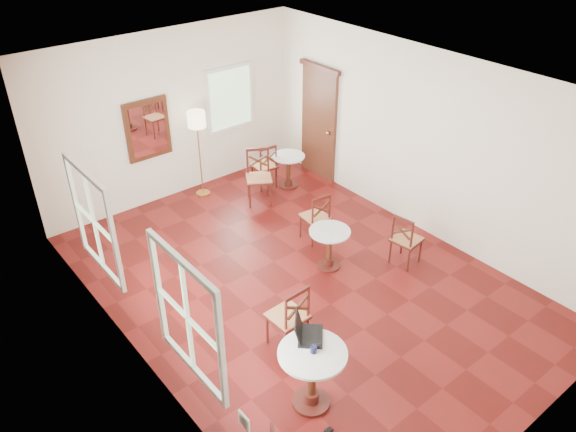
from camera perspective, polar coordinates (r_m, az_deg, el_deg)
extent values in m
plane|color=#621210|center=(8.39, 1.30, -6.65)|extent=(7.00, 7.00, 0.00)
cube|color=white|center=(10.19, -11.62, 9.82)|extent=(5.00, 0.02, 3.00)
cube|color=white|center=(5.87, 24.65, -11.17)|extent=(5.00, 0.02, 3.00)
cube|color=white|center=(6.46, -15.76, -4.76)|extent=(0.02, 7.00, 3.00)
cube|color=white|center=(9.19, 13.48, 7.11)|extent=(0.02, 7.00, 3.00)
cube|color=white|center=(6.92, 1.61, 13.14)|extent=(5.00, 7.00, 0.02)
cube|color=#562B18|center=(10.82, 3.11, 9.19)|extent=(0.06, 0.90, 2.10)
cube|color=#4A1812|center=(10.43, 3.21, 14.74)|extent=(0.08, 1.02, 0.08)
sphere|color=#BF8C3F|center=(10.59, 4.03, 8.33)|extent=(0.07, 0.07, 0.07)
cube|color=#4C2414|center=(9.99, -13.96, 8.46)|extent=(0.80, 0.05, 1.05)
cube|color=white|center=(9.97, -13.88, 8.41)|extent=(0.64, 0.02, 0.88)
cube|color=white|center=(5.46, -4.44, -19.86)|extent=(0.02, 0.16, 0.16)
torus|color=red|center=(5.47, -4.31, -19.79)|extent=(0.02, 0.12, 0.12)
cube|color=white|center=(5.57, -10.16, -10.11)|extent=(0.06, 1.22, 1.42)
cube|color=white|center=(7.23, -19.01, -0.58)|extent=(0.06, 1.22, 1.42)
cube|color=white|center=(10.71, -5.87, 11.69)|extent=(1.02, 0.06, 1.22)
cylinder|color=#4A1812|center=(6.79, 2.34, -18.17)|extent=(0.43, 0.43, 0.04)
cylinder|color=#4A1812|center=(6.73, 2.35, -17.69)|extent=(0.17, 0.17, 0.13)
cylinder|color=#4C2414|center=(6.48, 2.42, -15.84)|extent=(0.10, 0.10, 0.65)
cylinder|color=#4A1812|center=(6.26, 2.48, -13.97)|extent=(0.15, 0.15, 0.07)
cylinder|color=silver|center=(6.23, 2.49, -13.66)|extent=(0.76, 0.76, 0.03)
cylinder|color=#4A1812|center=(8.69, 4.08, -4.99)|extent=(0.35, 0.35, 0.04)
cylinder|color=#4A1812|center=(8.65, 4.09, -4.61)|extent=(0.14, 0.14, 0.11)
cylinder|color=#4C2414|center=(8.50, 4.16, -3.18)|extent=(0.08, 0.08, 0.53)
cylinder|color=#4A1812|center=(8.36, 4.23, -1.80)|extent=(0.12, 0.12, 0.05)
cylinder|color=silver|center=(8.34, 4.24, -1.57)|extent=(0.62, 0.62, 0.03)
cylinder|color=#4A1812|center=(10.80, 0.05, 3.12)|extent=(0.35, 0.35, 0.03)
cylinder|color=#4A1812|center=(10.77, 0.05, 3.44)|extent=(0.14, 0.14, 0.10)
cylinder|color=#4C2414|center=(10.65, 0.05, 4.67)|extent=(0.08, 0.08, 0.52)
cylinder|color=#4A1812|center=(10.54, 0.05, 5.85)|extent=(0.12, 0.12, 0.05)
cylinder|color=silver|center=(10.52, 0.05, 6.04)|extent=(0.61, 0.61, 0.03)
cylinder|color=#4A1812|center=(7.47, 0.06, -10.09)|extent=(0.04, 0.04, 0.45)
cylinder|color=#4A1812|center=(7.28, 1.98, -11.51)|extent=(0.04, 0.04, 0.45)
cylinder|color=#4A1812|center=(7.30, -2.11, -11.34)|extent=(0.04, 0.04, 0.45)
cylinder|color=#4A1812|center=(7.10, -0.20, -12.85)|extent=(0.04, 0.04, 0.45)
cube|color=#4A1812|center=(7.13, -0.07, -10.08)|extent=(0.46, 0.46, 0.03)
cube|color=#AF6E46|center=(7.12, -0.07, -9.99)|extent=(0.44, 0.44, 0.04)
cylinder|color=#4A1812|center=(6.96, 2.06, -8.66)|extent=(0.04, 0.04, 0.50)
cylinder|color=#4A1812|center=(6.78, -0.21, -9.99)|extent=(0.04, 0.04, 0.50)
cube|color=#4A1812|center=(6.72, 0.96, -7.83)|extent=(0.38, 0.05, 0.05)
cube|color=#4C2414|center=(6.86, 0.94, -9.25)|extent=(0.33, 0.04, 0.22)
cube|color=#4C2414|center=(6.86, 0.94, -9.25)|extent=(0.33, 0.04, 0.22)
cylinder|color=#4A1812|center=(9.38, 2.93, -0.47)|extent=(0.03, 0.03, 0.41)
cylinder|color=#4A1812|center=(9.16, 4.11, -1.40)|extent=(0.03, 0.03, 0.41)
cylinder|color=#4A1812|center=(9.22, 1.27, -1.07)|extent=(0.03, 0.03, 0.41)
cylinder|color=#4A1812|center=(9.00, 2.43, -2.02)|extent=(0.03, 0.03, 0.41)
cube|color=#4A1812|center=(9.08, 2.72, -0.13)|extent=(0.44, 0.44, 0.03)
cube|color=#AF6E46|center=(9.07, 2.72, -0.05)|extent=(0.42, 0.42, 0.04)
cylinder|color=#4A1812|center=(8.93, 4.22, 0.92)|extent=(0.03, 0.03, 0.46)
cylinder|color=#4A1812|center=(8.77, 2.50, 0.32)|extent=(0.03, 0.03, 0.46)
cube|color=#4A1812|center=(8.74, 3.41, 1.79)|extent=(0.35, 0.07, 0.05)
cube|color=#4C2414|center=(8.84, 3.37, 0.67)|extent=(0.30, 0.06, 0.20)
cube|color=#4C2414|center=(8.84, 3.37, 0.67)|extent=(0.30, 0.06, 0.20)
cylinder|color=#4A1812|center=(8.89, 13.16, -3.42)|extent=(0.03, 0.03, 0.41)
cylinder|color=#4A1812|center=(8.66, 12.04, -4.36)|extent=(0.03, 0.03, 0.41)
cylinder|color=#4A1812|center=(9.02, 11.40, -2.63)|extent=(0.03, 0.03, 0.41)
cylinder|color=#4A1812|center=(8.79, 10.24, -3.53)|extent=(0.03, 0.03, 0.41)
cube|color=#4A1812|center=(8.72, 11.86, -2.36)|extent=(0.45, 0.45, 0.03)
cube|color=#AF6E46|center=(8.71, 11.87, -2.28)|extent=(0.43, 0.43, 0.04)
cylinder|color=#4A1812|center=(8.41, 12.36, -1.99)|extent=(0.03, 0.03, 0.45)
cylinder|color=#4A1812|center=(8.55, 10.52, -1.17)|extent=(0.03, 0.03, 0.45)
cube|color=#4A1812|center=(8.37, 11.58, -0.39)|extent=(0.08, 0.35, 0.05)
cube|color=#4C2414|center=(8.47, 11.44, -1.53)|extent=(0.06, 0.29, 0.20)
cube|color=#4C2414|center=(8.47, 11.44, -1.53)|extent=(0.06, 0.29, 0.20)
cylinder|color=#4A1812|center=(10.93, -2.11, 4.59)|extent=(0.03, 0.03, 0.41)
cylinder|color=#4A1812|center=(10.69, -1.19, 3.91)|extent=(0.03, 0.03, 0.41)
cylinder|color=#4A1812|center=(10.79, -3.61, 4.14)|extent=(0.03, 0.03, 0.41)
cylinder|color=#4A1812|center=(10.54, -2.71, 3.44)|extent=(0.03, 0.03, 0.41)
cube|color=#4A1812|center=(10.64, -2.43, 5.03)|extent=(0.44, 0.44, 0.03)
cube|color=#AF6E46|center=(10.63, -2.43, 5.10)|extent=(0.42, 0.42, 0.04)
cylinder|color=#4A1812|center=(10.49, -1.21, 6.01)|extent=(0.03, 0.03, 0.46)
cylinder|color=#4A1812|center=(10.33, -2.77, 5.57)|extent=(0.03, 0.03, 0.46)
cube|color=#4A1812|center=(10.32, -2.01, 6.84)|extent=(0.35, 0.07, 0.05)
cube|color=#4C2414|center=(10.41, -1.99, 5.83)|extent=(0.30, 0.05, 0.20)
cube|color=#4C2414|center=(10.41, -1.99, 5.83)|extent=(0.30, 0.05, 0.20)
cylinder|color=#4A1812|center=(10.04, -3.86, 2.01)|extent=(0.04, 0.04, 0.46)
cylinder|color=#4A1812|center=(10.36, -4.00, 3.03)|extent=(0.04, 0.04, 0.46)
cylinder|color=#4A1812|center=(10.06, -1.76, 2.15)|extent=(0.04, 0.04, 0.46)
cylinder|color=#4A1812|center=(10.38, -1.96, 3.16)|extent=(0.04, 0.04, 0.46)
cube|color=#4A1812|center=(10.09, -2.93, 3.76)|extent=(0.62, 0.62, 0.03)
cube|color=#AF6E46|center=(10.09, -2.93, 3.84)|extent=(0.60, 0.60, 0.04)
cylinder|color=#4A1812|center=(10.13, -4.10, 5.45)|extent=(0.04, 0.04, 0.51)
cylinder|color=#4A1812|center=(10.15, -2.01, 5.57)|extent=(0.04, 0.04, 0.51)
cube|color=#4A1812|center=(10.04, -3.09, 6.72)|extent=(0.35, 0.24, 0.05)
cube|color=#4C2414|center=(10.14, -3.06, 5.56)|extent=(0.30, 0.20, 0.23)
cube|color=#4C2414|center=(10.14, -3.06, 5.56)|extent=(0.30, 0.20, 0.23)
cylinder|color=#BF8C3F|center=(10.67, -8.54, 2.30)|extent=(0.26, 0.26, 0.03)
cylinder|color=#BF8C3F|center=(10.33, -8.86, 5.80)|extent=(0.02, 0.02, 1.48)
cylinder|color=beige|center=(10.03, -9.21, 9.60)|extent=(0.31, 0.31, 0.28)
cube|color=black|center=(6.37, 2.29, -11.98)|extent=(0.45, 0.45, 0.02)
cube|color=black|center=(6.37, 2.29, -11.90)|extent=(0.32, 0.33, 0.00)
cube|color=black|center=(6.29, 1.07, -11.09)|extent=(0.31, 0.32, 0.25)
cube|color=silver|center=(6.29, 1.07, -11.09)|extent=(0.26, 0.28, 0.21)
ellipsoid|color=black|center=(6.26, 3.10, -12.89)|extent=(0.11, 0.08, 0.03)
cylinder|color=black|center=(6.19, 2.58, -13.26)|extent=(0.07, 0.07, 0.08)
torus|color=black|center=(6.21, 2.88, -13.09)|extent=(0.06, 0.01, 0.06)
cylinder|color=white|center=(6.19, 2.60, -13.17)|extent=(0.06, 0.06, 0.10)
cube|color=black|center=(6.57, 4.10, -20.76)|extent=(0.09, 0.05, 0.04)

